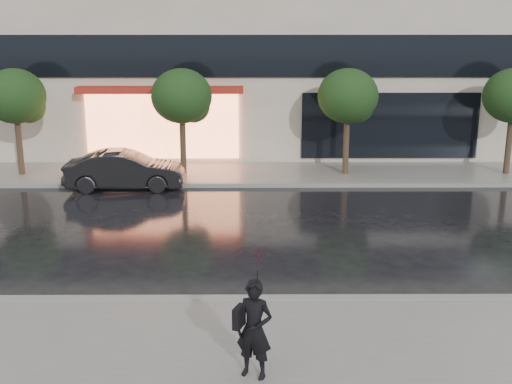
{
  "coord_description": "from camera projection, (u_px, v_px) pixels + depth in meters",
  "views": [
    {
      "loc": [
        -0.45,
        -13.18,
        5.68
      ],
      "look_at": [
        -0.36,
        2.64,
        1.4
      ],
      "focal_mm": 45.0,
      "sensor_mm": 36.0,
      "label": 1
    }
  ],
  "objects": [
    {
      "name": "parked_car",
      "position": [
        125.0,
        170.0,
        21.97
      ],
      "size": [
        4.08,
        1.55,
        1.33
      ],
      "primitive_type": "imported",
      "rotation": [
        0.0,
        0.0,
        1.61
      ],
      "color": "black",
      "rests_on": "ground"
    },
    {
      "name": "curb_near",
      "position": [
        274.0,
        300.0,
        13.23
      ],
      "size": [
        60.0,
        0.25,
        0.14
      ],
      "primitive_type": "cube",
      "color": "gray",
      "rests_on": "ground"
    },
    {
      "name": "sidewalk_far",
      "position": [
        264.0,
        174.0,
        24.09
      ],
      "size": [
        60.0,
        3.5,
        0.12
      ],
      "primitive_type": "cube",
      "color": "slate",
      "rests_on": "ground"
    },
    {
      "name": "tree_mid_east",
      "position": [
        349.0,
        98.0,
        23.15
      ],
      "size": [
        2.2,
        2.2,
        3.99
      ],
      "color": "#33261C",
      "rests_on": "ground"
    },
    {
      "name": "tree_far_west",
      "position": [
        17.0,
        98.0,
        23.08
      ],
      "size": [
        2.2,
        2.2,
        3.99
      ],
      "color": "#33261C",
      "rests_on": "ground"
    },
    {
      "name": "pedestrian_with_umbrella",
      "position": [
        256.0,
        296.0,
        9.96
      ],
      "size": [
        1.06,
        1.07,
        2.22
      ],
      "rotation": [
        0.0,
        0.0,
        -0.39
      ],
      "color": "black",
      "rests_on": "sidewalk_near"
    },
    {
      "name": "curb_far",
      "position": [
        265.0,
        185.0,
        22.4
      ],
      "size": [
        60.0,
        0.25,
        0.14
      ],
      "primitive_type": "cube",
      "color": "gray",
      "rests_on": "ground"
    },
    {
      "name": "ground",
      "position": [
        273.0,
        284.0,
        14.21
      ],
      "size": [
        120.0,
        120.0,
        0.0
      ],
      "primitive_type": "plane",
      "color": "black",
      "rests_on": "ground"
    },
    {
      "name": "sidewalk_near",
      "position": [
        279.0,
        356.0,
        11.06
      ],
      "size": [
        60.0,
        4.5,
        0.12
      ],
      "primitive_type": "cube",
      "color": "slate",
      "rests_on": "ground"
    },
    {
      "name": "tree_mid_west",
      "position": [
        183.0,
        98.0,
        23.11
      ],
      "size": [
        2.2,
        2.2,
        3.99
      ],
      "color": "#33261C",
      "rests_on": "ground"
    }
  ]
}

